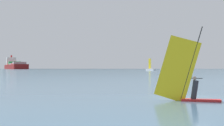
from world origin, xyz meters
TOP-DOWN VIEW (x-y plane):
  - ground_plane at (0.00, 0.00)m, footprint 4000.00×4000.00m
  - windsurfer at (-1.11, -1.70)m, footprint 3.52×2.15m
  - cargo_ship at (-40.45, 790.60)m, footprint 64.62×213.75m
  - distant_headland at (472.11, 1476.46)m, footprint 1246.61×508.54m
  - small_sailboat at (81.54, 206.85)m, footprint 5.97×7.78m

SIDE VIEW (x-z plane):
  - ground_plane at x=0.00m, z-range 0.00..0.00m
  - small_sailboat at x=81.54m, z-range -4.32..6.29m
  - windsurfer at x=-1.11m, z-range -1.05..3.45m
  - cargo_ship at x=-40.45m, z-range -10.97..26.29m
  - distant_headland at x=472.11m, z-range 0.00..47.04m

